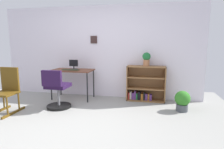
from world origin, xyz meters
TOP-DOWN VIEW (x-y plane):
  - ground_plane at (0.00, 0.00)m, footprint 6.24×6.24m
  - wall_back at (-0.00, 2.15)m, footprint 5.20×0.12m
  - desk at (-0.55, 1.73)m, footprint 1.01×0.56m
  - monitor at (-0.54, 1.79)m, footprint 0.23×0.18m
  - keyboard at (-0.55, 1.62)m, footprint 0.42×0.13m
  - office_chair at (-0.57, 0.95)m, footprint 0.52×0.55m
  - rocking_chair at (-1.45, 0.55)m, footprint 0.42×0.64m
  - bookshelf_low at (1.22, 1.96)m, footprint 0.91×0.30m
  - potted_plant_on_shelf at (1.24, 1.90)m, footprint 0.19×0.19m
  - potted_plant_floor at (2.01, 1.34)m, footprint 0.31×0.31m

SIDE VIEW (x-z plane):
  - ground_plane at x=0.00m, z-range 0.00..0.00m
  - potted_plant_floor at x=2.01m, z-range 0.02..0.44m
  - office_chair at x=-0.57m, z-range -0.05..0.79m
  - bookshelf_low at x=1.22m, z-range -0.05..0.80m
  - rocking_chair at x=-1.45m, z-range 0.00..0.91m
  - desk at x=-0.55m, z-range 0.30..1.04m
  - keyboard at x=-0.55m, z-range 0.73..0.75m
  - monitor at x=-0.54m, z-range 0.72..0.96m
  - potted_plant_on_shelf at x=1.24m, z-range 0.86..1.19m
  - wall_back at x=0.00m, z-range 0.00..2.31m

